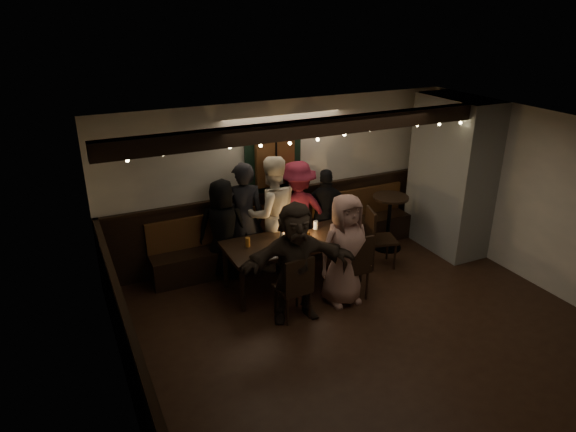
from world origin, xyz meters
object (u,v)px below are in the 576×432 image
high_top (389,216)px  person_c (272,214)px  chair_end (376,234)px  person_b (244,219)px  person_d (297,212)px  person_a (223,229)px  chair_near_right (354,264)px  person_f (296,262)px  person_e (326,213)px  chair_near_left (296,285)px  person_g (345,250)px  dining_table (294,244)px

high_top → person_c: person_c is taller
chair_end → high_top: (0.57, 0.45, 0.06)m
person_b → person_d: (0.93, 0.02, -0.06)m
person_a → person_b: size_ratio=0.87×
person_d → chair_near_right: bearing=99.8°
person_f → person_e: bearing=58.8°
person_b → person_d: person_b is taller
person_a → person_c: size_ratio=0.84×
chair_near_left → person_d: person_d is taller
person_b → person_d: bearing=-165.7°
chair_near_right → person_c: (-0.65, 1.40, 0.36)m
person_e → person_g: (-0.50, -1.43, 0.06)m
chair_near_left → high_top: bearing=28.1°
high_top → person_g: bearing=-143.9°
chair_near_left → chair_end: size_ratio=0.96×
chair_near_right → person_e: bearing=76.2°
person_b → person_c: (0.45, -0.06, 0.03)m
high_top → person_a: person_a is taller
person_b → person_c: person_c is taller
person_b → person_e: 1.45m
chair_end → person_d: 1.32m
chair_near_right → person_g: (-0.15, 0.01, 0.24)m
high_top → person_d: size_ratio=0.57×
person_e → person_c: bearing=24.3°
person_c → person_b: bearing=-6.3°
chair_end → person_b: 2.13m
high_top → person_g: person_g is taller
dining_table → person_g: (0.43, -0.73, 0.14)m
person_c → dining_table: bearing=96.9°
dining_table → person_a: size_ratio=1.32×
chair_end → chair_near_right: bearing=-140.4°
chair_end → person_a: size_ratio=0.63×
person_g → chair_end: bearing=35.9°
high_top → person_g: 1.98m
person_b → person_f: (0.15, -1.52, -0.07)m
person_e → chair_near_right: bearing=98.1°
person_c → high_top: bearing=175.3°
high_top → person_b: person_b is taller
dining_table → chair_near_right: (0.58, -0.74, -0.10)m
high_top → person_b: (-2.54, 0.28, 0.30)m
person_d → person_f: 1.73m
chair_near_right → person_d: (-0.17, 1.48, 0.27)m
person_d → chair_near_left: bearing=66.7°
high_top → person_e: person_e is taller
person_b → person_e: size_ratio=1.20×
person_a → person_b: bearing=-159.5°
person_a → person_g: 1.94m
dining_table → high_top: bearing=12.1°
high_top → dining_table: bearing=-167.9°
person_d → person_g: (0.02, -1.47, -0.03)m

